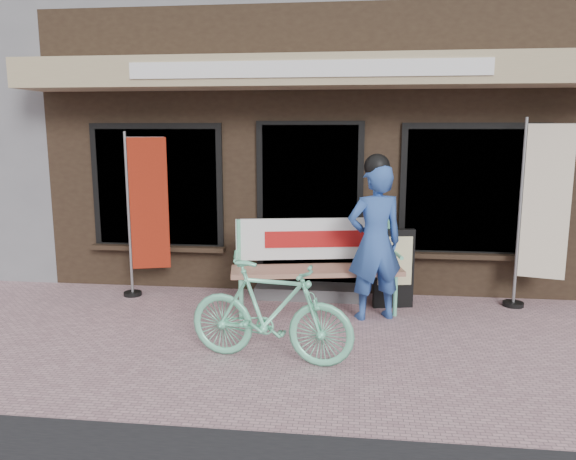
# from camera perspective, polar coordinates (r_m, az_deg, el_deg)

# --- Properties ---
(ground) EXTENTS (70.00, 70.00, 0.00)m
(ground) POSITION_cam_1_polar(r_m,az_deg,el_deg) (5.53, 0.41, -12.10)
(ground) COLOR #B1878E
(ground) RESTS_ON ground
(storefront) EXTENTS (7.00, 6.77, 6.00)m
(storefront) POSITION_cam_1_polar(r_m,az_deg,el_deg) (10.10, 3.70, 15.28)
(storefront) COLOR black
(storefront) RESTS_ON ground
(bench) EXTENTS (2.02, 0.86, 1.06)m
(bench) POSITION_cam_1_polar(r_m,az_deg,el_deg) (6.56, 2.83, -2.78)
(bench) COLOR #72E0AF
(bench) RESTS_ON ground
(person) EXTENTS (0.74, 0.61, 1.84)m
(person) POSITION_cam_1_polar(r_m,az_deg,el_deg) (6.25, 8.83, -0.93)
(person) COLOR #2E519E
(person) RESTS_ON ground
(bicycle) EXTENTS (1.60, 0.70, 0.93)m
(bicycle) POSITION_cam_1_polar(r_m,az_deg,el_deg) (5.14, -1.79, -8.34)
(bicycle) COLOR #72E0AF
(bicycle) RESTS_ON ground
(nobori_red) EXTENTS (0.61, 0.29, 2.07)m
(nobori_red) POSITION_cam_1_polar(r_m,az_deg,el_deg) (7.25, -14.25, 1.74)
(nobori_red) COLOR gray
(nobori_red) RESTS_ON ground
(nobori_cream) EXTENTS (0.66, 0.31, 2.23)m
(nobori_cream) POSITION_cam_1_polar(r_m,az_deg,el_deg) (7.09, 24.31, 1.64)
(nobori_cream) COLOR gray
(nobori_cream) RESTS_ON ground
(menu_stand) EXTENTS (0.48, 0.19, 0.95)m
(menu_stand) POSITION_cam_1_polar(r_m,az_deg,el_deg) (6.76, 10.70, -3.78)
(menu_stand) COLOR black
(menu_stand) RESTS_ON ground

